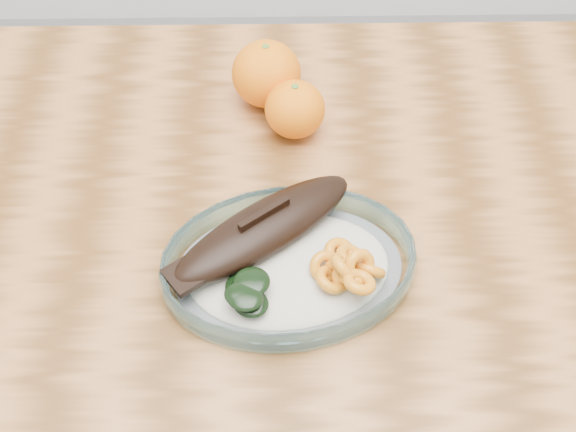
{
  "coord_description": "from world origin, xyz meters",
  "views": [
    {
      "loc": [
        0.0,
        -0.45,
        1.35
      ],
      "look_at": [
        0.01,
        0.03,
        0.77
      ],
      "focal_mm": 45.0,
      "sensor_mm": 36.0,
      "label": 1
    }
  ],
  "objects_px": {
    "orange_right": "(266,74)",
    "dining_table": "(281,306)",
    "orange_left": "(295,109)",
    "plated_meal": "(288,262)"
  },
  "relations": [
    {
      "from": "orange_right",
      "to": "dining_table",
      "type": "bearing_deg",
      "value": -86.67
    },
    {
      "from": "orange_left",
      "to": "orange_right",
      "type": "bearing_deg",
      "value": 120.45
    },
    {
      "from": "dining_table",
      "to": "orange_right",
      "type": "xyz_separation_m",
      "value": [
        -0.01,
        0.24,
        0.14
      ]
    },
    {
      "from": "plated_meal",
      "to": "orange_left",
      "type": "height_order",
      "value": "plated_meal"
    },
    {
      "from": "plated_meal",
      "to": "orange_right",
      "type": "xyz_separation_m",
      "value": [
        -0.02,
        0.26,
        0.02
      ]
    },
    {
      "from": "plated_meal",
      "to": "orange_left",
      "type": "relative_size",
      "value": 7.46
    },
    {
      "from": "dining_table",
      "to": "plated_meal",
      "type": "distance_m",
      "value": 0.12
    },
    {
      "from": "dining_table",
      "to": "orange_left",
      "type": "bearing_deg",
      "value": 83.94
    },
    {
      "from": "orange_right",
      "to": "orange_left",
      "type": "bearing_deg",
      "value": -59.55
    },
    {
      "from": "orange_right",
      "to": "plated_meal",
      "type": "bearing_deg",
      "value": -85.24
    }
  ]
}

